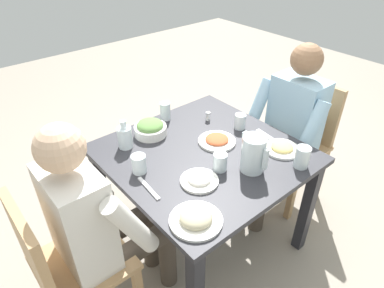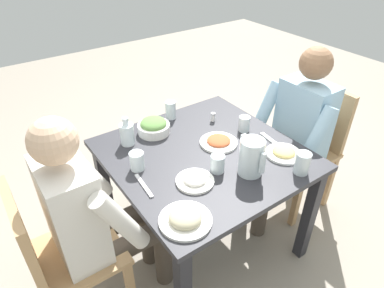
{
  "view_description": "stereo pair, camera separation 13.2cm",
  "coord_description": "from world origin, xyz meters",
  "px_view_note": "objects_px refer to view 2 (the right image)",
  "views": [
    {
      "loc": [
        1.09,
        -1.01,
        1.78
      ],
      "look_at": [
        -0.03,
        -0.06,
        0.76
      ],
      "focal_mm": 31.74,
      "sensor_mm": 36.0,
      "label": 1
    },
    {
      "loc": [
        1.18,
        -0.91,
        1.78
      ],
      "look_at": [
        -0.03,
        -0.06,
        0.76
      ],
      "focal_mm": 31.74,
      "sensor_mm": 36.0,
      "label": 2
    }
  ],
  "objects_px": {
    "water_pitcher": "(251,157)",
    "plate_beans": "(185,218)",
    "plate_fries": "(284,152)",
    "water_glass_by_pitcher": "(218,163)",
    "salt_shaker": "(213,117)",
    "plate_rice_curry": "(219,142)",
    "water_glass_far_left": "(137,161)",
    "chair_far": "(309,141)",
    "water_glass_near_left": "(302,163)",
    "oil_carafe": "(127,135)",
    "diner_far": "(292,133)",
    "water_glass_near_right": "(244,124)",
    "dining_table": "(204,168)",
    "water_glass_center": "(171,110)",
    "diner_near": "(95,213)",
    "chair_near": "(57,255)",
    "salad_bowl": "(154,126)"
  },
  "relations": [
    {
      "from": "water_pitcher",
      "to": "plate_fries",
      "type": "height_order",
      "value": "water_pitcher"
    },
    {
      "from": "water_pitcher",
      "to": "plate_beans",
      "type": "distance_m",
      "value": 0.46
    },
    {
      "from": "diner_near",
      "to": "water_pitcher",
      "type": "xyz_separation_m",
      "value": [
        0.25,
        0.72,
        0.16
      ]
    },
    {
      "from": "chair_far",
      "to": "plate_fries",
      "type": "xyz_separation_m",
      "value": [
        0.19,
        -0.51,
        0.23
      ]
    },
    {
      "from": "dining_table",
      "to": "plate_fries",
      "type": "relative_size",
      "value": 5.08
    },
    {
      "from": "chair_near",
      "to": "water_glass_center",
      "type": "xyz_separation_m",
      "value": [
        -0.44,
        0.89,
        0.27
      ]
    },
    {
      "from": "plate_fries",
      "to": "water_glass_far_left",
      "type": "bearing_deg",
      "value": -116.4
    },
    {
      "from": "plate_fries",
      "to": "plate_rice_curry",
      "type": "relative_size",
      "value": 0.91
    },
    {
      "from": "dining_table",
      "to": "diner_far",
      "type": "xyz_separation_m",
      "value": [
        0.07,
        0.64,
        0.04
      ]
    },
    {
      "from": "diner_far",
      "to": "water_glass_near_right",
      "type": "xyz_separation_m",
      "value": [
        -0.12,
        -0.31,
        0.11
      ]
    },
    {
      "from": "water_glass_center",
      "to": "chair_far",
      "type": "bearing_deg",
      "value": 58.1
    },
    {
      "from": "water_pitcher",
      "to": "water_glass_by_pitcher",
      "type": "relative_size",
      "value": 2.06
    },
    {
      "from": "plate_beans",
      "to": "chair_near",
      "type": "bearing_deg",
      "value": -124.89
    },
    {
      "from": "dining_table",
      "to": "water_glass_far_left",
      "type": "relative_size",
      "value": 10.29
    },
    {
      "from": "salad_bowl",
      "to": "water_glass_near_left",
      "type": "xyz_separation_m",
      "value": [
        0.74,
        0.41,
        0.02
      ]
    },
    {
      "from": "water_glass_center",
      "to": "diner_near",
      "type": "bearing_deg",
      "value": -57.65
    },
    {
      "from": "chair_near",
      "to": "plate_fries",
      "type": "xyz_separation_m",
      "value": [
        0.24,
        1.17,
        0.23
      ]
    },
    {
      "from": "chair_far",
      "to": "water_glass_near_left",
      "type": "height_order",
      "value": "chair_far"
    },
    {
      "from": "water_glass_by_pitcher",
      "to": "salt_shaker",
      "type": "xyz_separation_m",
      "value": [
        -0.4,
        0.29,
        -0.02
      ]
    },
    {
      "from": "plate_beans",
      "to": "oil_carafe",
      "type": "relative_size",
      "value": 1.37
    },
    {
      "from": "diner_near",
      "to": "water_glass_by_pitcher",
      "type": "distance_m",
      "value": 0.62
    },
    {
      "from": "water_pitcher",
      "to": "plate_fries",
      "type": "xyz_separation_m",
      "value": [
        -0.01,
        0.25,
        -0.08
      ]
    },
    {
      "from": "chair_far",
      "to": "water_pitcher",
      "type": "relative_size",
      "value": 4.57
    },
    {
      "from": "dining_table",
      "to": "chair_near",
      "type": "xyz_separation_m",
      "value": [
        0.02,
        -0.84,
        -0.11
      ]
    },
    {
      "from": "diner_near",
      "to": "water_glass_center",
      "type": "xyz_separation_m",
      "value": [
        -0.44,
        0.69,
        0.12
      ]
    },
    {
      "from": "chair_near",
      "to": "plate_fries",
      "type": "relative_size",
      "value": 4.51
    },
    {
      "from": "diner_near",
      "to": "plate_rice_curry",
      "type": "bearing_deg",
      "value": 92.95
    },
    {
      "from": "plate_rice_curry",
      "to": "water_glass_by_pitcher",
      "type": "height_order",
      "value": "water_glass_by_pitcher"
    },
    {
      "from": "plate_fries",
      "to": "water_glass_by_pitcher",
      "type": "relative_size",
      "value": 2.09
    },
    {
      "from": "diner_near",
      "to": "water_glass_by_pitcher",
      "type": "relative_size",
      "value": 12.62
    },
    {
      "from": "water_pitcher",
      "to": "water_glass_far_left",
      "type": "bearing_deg",
      "value": -128.4
    },
    {
      "from": "water_glass_near_left",
      "to": "oil_carafe",
      "type": "distance_m",
      "value": 0.93
    },
    {
      "from": "dining_table",
      "to": "water_glass_center",
      "type": "distance_m",
      "value": 0.45
    },
    {
      "from": "water_glass_center",
      "to": "water_pitcher",
      "type": "bearing_deg",
      "value": 2.61
    },
    {
      "from": "plate_rice_curry",
      "to": "plate_beans",
      "type": "height_order",
      "value": "plate_beans"
    },
    {
      "from": "water_glass_near_right",
      "to": "salad_bowl",
      "type": "bearing_deg",
      "value": -122.29
    },
    {
      "from": "diner_far",
      "to": "plate_beans",
      "type": "distance_m",
      "value": 1.04
    },
    {
      "from": "water_glass_center",
      "to": "water_glass_far_left",
      "type": "xyz_separation_m",
      "value": [
        0.34,
        -0.41,
        -0.01
      ]
    },
    {
      "from": "dining_table",
      "to": "chair_near",
      "type": "height_order",
      "value": "chair_near"
    },
    {
      "from": "plate_rice_curry",
      "to": "water_pitcher",
      "type": "bearing_deg",
      "value": -6.73
    },
    {
      "from": "water_glass_center",
      "to": "plate_rice_curry",
      "type": "bearing_deg",
      "value": 9.33
    },
    {
      "from": "water_pitcher",
      "to": "water_glass_far_left",
      "type": "height_order",
      "value": "water_pitcher"
    },
    {
      "from": "water_glass_near_right",
      "to": "diner_near",
      "type": "bearing_deg",
      "value": -86.23
    },
    {
      "from": "salad_bowl",
      "to": "water_glass_near_right",
      "type": "relative_size",
      "value": 2.07
    },
    {
      "from": "chair_far",
      "to": "water_pitcher",
      "type": "distance_m",
      "value": 0.84
    },
    {
      "from": "plate_rice_curry",
      "to": "plate_beans",
      "type": "xyz_separation_m",
      "value": [
        0.37,
        -0.48,
        0.01
      ]
    },
    {
      "from": "plate_fries",
      "to": "water_glass_near_left",
      "type": "relative_size",
      "value": 1.69
    },
    {
      "from": "plate_rice_curry",
      "to": "chair_near",
      "type": "bearing_deg",
      "value": -87.68
    },
    {
      "from": "water_glass_far_left",
      "to": "salt_shaker",
      "type": "xyz_separation_m",
      "value": [
        -0.16,
        0.6,
        -0.02
      ]
    },
    {
      "from": "diner_far",
      "to": "plate_fries",
      "type": "xyz_separation_m",
      "value": [
        0.19,
        -0.3,
        0.08
      ]
    }
  ]
}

